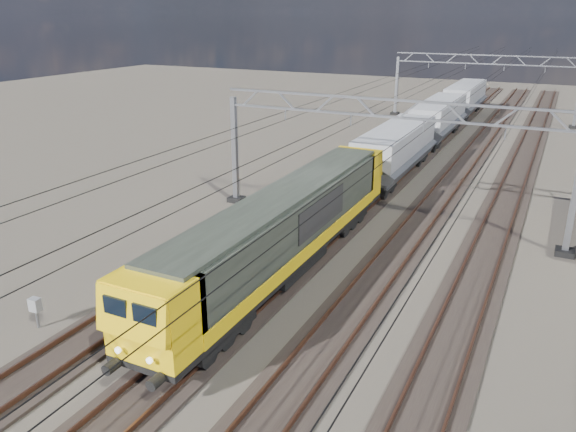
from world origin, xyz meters
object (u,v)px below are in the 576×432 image
at_px(locomotive, 286,227).
at_px(hopper_wagon_lead, 396,148).
at_px(catenary_gantry_far, 482,85).
at_px(catenary_gantry_mid, 384,158).
at_px(hopper_wagon_third, 465,97).
at_px(hopper_wagon_mid, 438,117).
at_px(trackside_cabinet, 35,306).

xyz_separation_m(locomotive, hopper_wagon_lead, (-0.00, 17.70, -0.09)).
relative_size(catenary_gantry_far, hopper_wagon_lead, 1.53).
bearing_deg(catenary_gantry_mid, hopper_wagon_third, 93.01).
bearing_deg(hopper_wagon_lead, catenary_gantry_mid, -78.31).
relative_size(catenary_gantry_far, hopper_wagon_mid, 1.53).
bearing_deg(hopper_wagon_third, catenary_gantry_mid, -86.99).
bearing_deg(hopper_wagon_third, hopper_wagon_lead, -90.00).
relative_size(locomotive, hopper_wagon_mid, 1.62).
height_order(catenary_gantry_mid, hopper_wagon_lead, catenary_gantry_mid).
distance_m(hopper_wagon_third, trackside_cabinet, 54.87).
height_order(catenary_gantry_mid, hopper_wagon_mid, catenary_gantry_mid).
xyz_separation_m(catenary_gantry_far, trackside_cabinet, (-8.40, -52.42, -2.96)).
relative_size(catenary_gantry_far, hopper_wagon_third, 1.53).
relative_size(catenary_gantry_far, trackside_cabinet, 15.94).
bearing_deg(hopper_wagon_mid, hopper_wagon_third, 90.00).
relative_size(hopper_wagon_lead, trackside_cabinet, 10.41).
relative_size(hopper_wagon_mid, hopper_wagon_third, 1.00).
xyz_separation_m(hopper_wagon_lead, hopper_wagon_third, (0.00, 28.40, 0.00)).
height_order(locomotive, hopper_wagon_mid, locomotive).
xyz_separation_m(hopper_wagon_third, trackside_cabinet, (-6.40, -54.49, -1.28)).
distance_m(hopper_wagon_lead, trackside_cabinet, 26.89).
height_order(hopper_wagon_lead, trackside_cabinet, hopper_wagon_lead).
bearing_deg(trackside_cabinet, locomotive, 49.69).
xyz_separation_m(hopper_wagon_mid, hopper_wagon_third, (0.00, 14.20, 0.00)).
bearing_deg(hopper_wagon_third, trackside_cabinet, -96.70).
height_order(locomotive, hopper_wagon_lead, locomotive).
bearing_deg(locomotive, hopper_wagon_lead, 90.00).
relative_size(catenary_gantry_mid, hopper_wagon_third, 1.53).
bearing_deg(hopper_wagon_lead, hopper_wagon_third, 90.00).
height_order(catenary_gantry_far, trackside_cabinet, catenary_gantry_far).
xyz_separation_m(catenary_gantry_mid, locomotive, (-2.00, -8.03, -1.58)).
bearing_deg(hopper_wagon_lead, catenary_gantry_far, 85.66).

